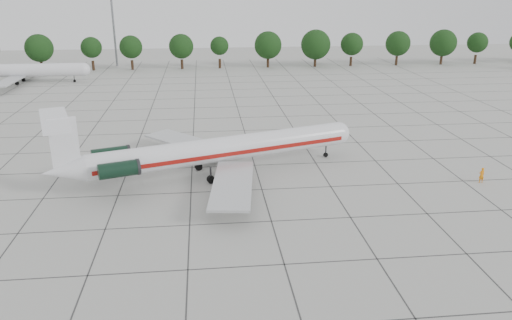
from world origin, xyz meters
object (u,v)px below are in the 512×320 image
at_px(main_airliner, 208,151).
at_px(ground_crew, 482,175).
at_px(floodlight_mast, 112,13).
at_px(bg_airliner_b, 22,71).

relative_size(main_airliner, ground_crew, 20.26).
relative_size(main_airliner, floodlight_mast, 1.48).
bearing_deg(ground_crew, bg_airliner_b, -48.86).
height_order(ground_crew, bg_airliner_b, bg_airliner_b).
bearing_deg(main_airliner, bg_airliner_b, 105.23).
height_order(main_airliner, bg_airliner_b, main_airliner).
bearing_deg(ground_crew, main_airliner, -15.66).
relative_size(ground_crew, floodlight_mast, 0.07).
xyz_separation_m(main_airliner, bg_airliner_b, (-41.70, 63.38, -0.27)).
bearing_deg(floodlight_mast, ground_crew, -58.92).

